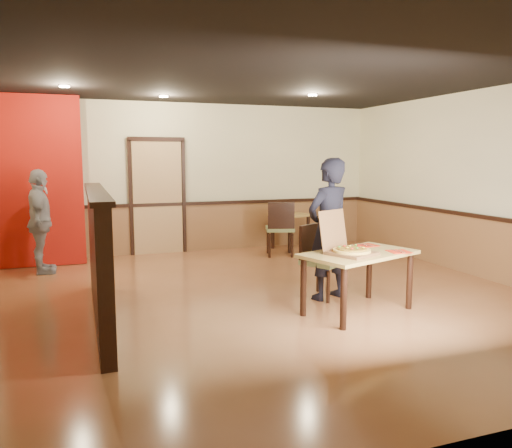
{
  "coord_description": "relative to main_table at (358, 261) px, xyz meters",
  "views": [
    {
      "loc": [
        -2.17,
        -5.86,
        1.8
      ],
      "look_at": [
        -0.09,
        0.0,
        0.96
      ],
      "focal_mm": 35.0,
      "sensor_mm": 36.0,
      "label": 1
    }
  ],
  "objects": [
    {
      "name": "floor",
      "position": [
        -0.83,
        0.94,
        -0.6
      ],
      "size": [
        7.0,
        7.0,
        0.0
      ],
      "primitive_type": "plane",
      "color": "#AA6B42",
      "rests_on": "ground"
    },
    {
      "name": "ceiling",
      "position": [
        -0.83,
        0.94,
        2.2
      ],
      "size": [
        7.0,
        7.0,
        0.0
      ],
      "primitive_type": "plane",
      "rotation": [
        3.14,
        0.0,
        0.0
      ],
      "color": "black",
      "rests_on": "wall_back"
    },
    {
      "name": "wall_back",
      "position": [
        -0.83,
        4.44,
        0.8
      ],
      "size": [
        7.0,
        0.0,
        7.0
      ],
      "primitive_type": "plane",
      "rotation": [
        1.57,
        0.0,
        0.0
      ],
      "color": "beige",
      "rests_on": "floor"
    },
    {
      "name": "wall_right",
      "position": [
        2.67,
        0.94,
        0.8
      ],
      "size": [
        0.0,
        7.0,
        7.0
      ],
      "primitive_type": "plane",
      "rotation": [
        1.57,
        0.0,
        -1.57
      ],
      "color": "beige",
      "rests_on": "floor"
    },
    {
      "name": "wainscot_back",
      "position": [
        -0.83,
        4.41,
        -0.15
      ],
      "size": [
        7.0,
        0.04,
        0.9
      ],
      "primitive_type": "cube",
      "color": "brown",
      "rests_on": "floor"
    },
    {
      "name": "chair_rail_back",
      "position": [
        -0.83,
        4.39,
        0.32
      ],
      "size": [
        7.0,
        0.06,
        0.06
      ],
      "primitive_type": "cube",
      "color": "black",
      "rests_on": "wall_back"
    },
    {
      "name": "wainscot_right",
      "position": [
        2.64,
        0.94,
        -0.15
      ],
      "size": [
        0.04,
        7.0,
        0.9
      ],
      "primitive_type": "cube",
      "color": "brown",
      "rests_on": "floor"
    },
    {
      "name": "chair_rail_right",
      "position": [
        2.62,
        0.94,
        0.32
      ],
      "size": [
        0.06,
        7.0,
        0.06
      ],
      "primitive_type": "cube",
      "color": "black",
      "rests_on": "wall_right"
    },
    {
      "name": "back_door",
      "position": [
        -1.63,
        4.4,
        0.45
      ],
      "size": [
        0.9,
        0.06,
        2.1
      ],
      "primitive_type": "cube",
      "color": "tan",
      "rests_on": "wall_back"
    },
    {
      "name": "booth_partition",
      "position": [
        -2.83,
        0.74,
        0.13
      ],
      "size": [
        0.2,
        3.1,
        1.44
      ],
      "color": "black",
      "rests_on": "floor"
    },
    {
      "name": "red_accent_panel",
      "position": [
        -3.73,
        3.94,
        0.8
      ],
      "size": [
        1.6,
        0.2,
        2.78
      ],
      "primitive_type": "cube",
      "color": "#AA150C",
      "rests_on": "floor"
    },
    {
      "name": "spot_a",
      "position": [
        -3.13,
        2.74,
        2.18
      ],
      "size": [
        0.14,
        0.14,
        0.02
      ],
      "primitive_type": "cylinder",
      "color": "#FFDEB2",
      "rests_on": "ceiling"
    },
    {
      "name": "spot_b",
      "position": [
        -1.63,
        3.44,
        2.18
      ],
      "size": [
        0.14,
        0.14,
        0.02
      ],
      "primitive_type": "cylinder",
      "color": "#FFDEB2",
      "rests_on": "ceiling"
    },
    {
      "name": "spot_c",
      "position": [
        0.57,
        2.44,
        2.18
      ],
      "size": [
        0.14,
        0.14,
        0.02
      ],
      "primitive_type": "cylinder",
      "color": "#FFDEB2",
      "rests_on": "ceiling"
    },
    {
      "name": "main_table",
      "position": [
        0.0,
        0.0,
        0.0
      ],
      "size": [
        1.5,
        1.15,
        0.71
      ],
      "rotation": [
        0.0,
        0.0,
        0.33
      ],
      "color": "#AE8E49",
      "rests_on": "floor"
    },
    {
      "name": "diner_chair",
      "position": [
        -0.12,
        0.76,
        -0.1
      ],
      "size": [
        0.63,
        0.63,
        0.93
      ],
      "rotation": [
        0.0,
        0.0,
        0.56
      ],
      "color": "olive",
      "rests_on": "floor"
    },
    {
      "name": "side_chair_left",
      "position": [
        0.41,
        3.37,
        -0.06
      ],
      "size": [
        0.62,
        0.62,
        1.0
      ],
      "rotation": [
        0.0,
        0.0,
        2.85
      ],
      "color": "olive",
      "rests_on": "floor"
    },
    {
      "name": "side_chair_right",
      "position": [
        1.37,
        3.39,
        -0.15
      ],
      "size": [
        0.56,
        0.56,
        0.84
      ],
      "rotation": [
        0.0,
        0.0,
        3.66
      ],
      "color": "olive",
      "rests_on": "floor"
    },
    {
      "name": "side_table",
      "position": [
        0.88,
        3.99,
        -0.08
      ],
      "size": [
        0.83,
        0.83,
        0.7
      ],
      "rotation": [
        0.0,
        0.0,
        0.34
      ],
      "color": "#AE8E49",
      "rests_on": "floor"
    },
    {
      "name": "diner",
      "position": [
        -0.06,
        0.63,
        0.29
      ],
      "size": [
        0.75,
        0.61,
        1.79
      ],
      "primitive_type": "imported",
      "rotation": [
        0.0,
        0.0,
        3.46
      ],
      "color": "black",
      "rests_on": "floor"
    },
    {
      "name": "passerby",
      "position": [
        -3.59,
        3.36,
        0.2
      ],
      "size": [
        0.4,
        0.95,
        1.62
      ],
      "primitive_type": "imported",
      "rotation": [
        0.0,
        0.0,
        1.57
      ],
      "color": "#929199",
      "rests_on": "floor"
    },
    {
      "name": "pizza_box",
      "position": [
        -0.17,
        -0.06,
        0.17
      ],
      "size": [
        0.63,
        0.68,
        0.48
      ],
      "rotation": [
        0.0,
        0.0,
        0.42
      ],
      "color": "brown",
      "rests_on": "main_table"
    },
    {
      "name": "pizza",
      "position": [
        -0.15,
        -0.11,
        0.16
      ],
      "size": [
        0.55,
        0.55,
        0.03
      ],
      "primitive_type": "cylinder",
      "rotation": [
        0.0,
        0.0,
        -0.41
      ],
      "color": "gold",
      "rests_on": "pizza_box"
    },
    {
      "name": "napkin_near",
      "position": [
        0.45,
        -0.14,
        0.11
      ],
      "size": [
        0.27,
        0.27,
        0.01
      ],
      "rotation": [
        0.0,
        0.0,
        -0.13
      ],
      "color": "red",
      "rests_on": "main_table"
    },
    {
      "name": "napkin_far",
      "position": [
        0.32,
        0.35,
        0.11
      ],
      "size": [
        0.26,
        0.26,
        0.01
      ],
      "rotation": [
        0.0,
        0.0,
        0.13
      ],
      "color": "red",
      "rests_on": "main_table"
    },
    {
      "name": "condiment",
      "position": [
        0.94,
        4.14,
        0.17
      ],
      "size": [
        0.06,
        0.06,
        0.16
      ],
      "primitive_type": "cylinder",
      "color": "#9C6D1C",
      "rests_on": "side_table"
    }
  ]
}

